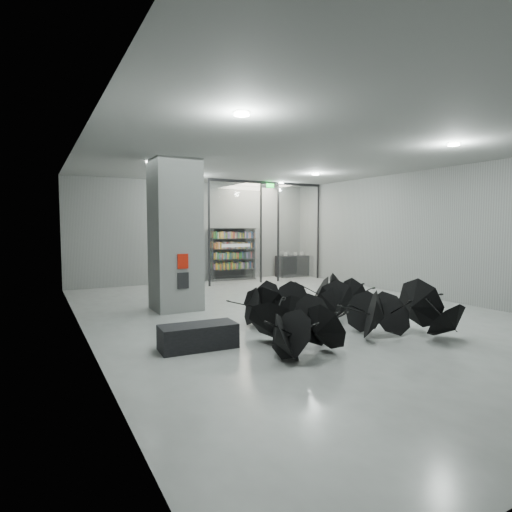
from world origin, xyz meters
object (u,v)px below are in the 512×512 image
column (175,235)px  shop_counter (293,266)px  bookshelf (233,254)px  umbrella_cluster (328,316)px  bench (198,336)px

column → shop_counter: 8.33m
column → bookshelf: size_ratio=1.85×
shop_counter → bookshelf: bearing=172.4°
column → umbrella_cluster: column is taller
shop_counter → umbrella_cluster: bearing=-122.1°
column → shop_counter: bearing=33.5°
column → bookshelf: 6.25m
column → umbrella_cluster: bearing=-59.8°
bench → umbrella_cluster: umbrella_cluster is taller
bench → bookshelf: bearing=64.0°
bookshelf → umbrella_cluster: bearing=-95.6°
column → umbrella_cluster: 4.69m
bench → shop_counter: 11.19m
bench → umbrella_cluster: size_ratio=0.31×
column → bookshelf: column is taller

